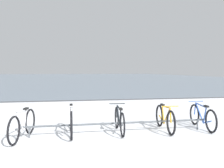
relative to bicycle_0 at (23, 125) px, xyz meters
name	(u,v)px	position (x,y,z in m)	size (l,w,h in m)	color
ground	(69,78)	(1.64, 51.72, -0.40)	(80.00, 132.00, 0.08)	white
bike_rack	(119,123)	(2.50, 0.15, -0.09)	(5.25, 0.14, 0.31)	#4C5156
bicycle_0	(23,125)	(0.00, 0.00, 0.00)	(0.52, 1.71, 0.80)	black
bicycle_1	(71,121)	(1.21, 0.23, 0.02)	(0.46, 1.80, 0.84)	black
bicycle_2	(119,120)	(2.53, 0.24, -0.02)	(0.46, 1.67, 0.76)	black
bicycle_3	(165,118)	(3.86, 0.22, -0.01)	(0.46, 1.75, 0.78)	black
bicycle_4	(202,117)	(5.05, 0.27, -0.02)	(0.46, 1.73, 0.77)	black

